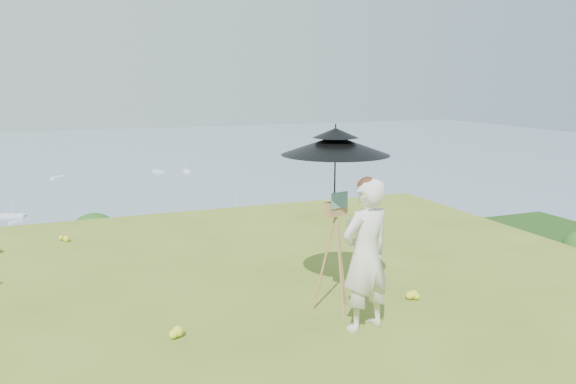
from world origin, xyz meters
name	(u,v)px	position (x,y,z in m)	size (l,w,h in m)	color
ground	(205,365)	(0.00, 0.00, 0.00)	(14.00, 14.00, 0.00)	#597120
shoreline_tier	(93,355)	(0.00, 75.00, -36.00)	(170.00, 28.00, 8.00)	#696054
bay_water	(73,173)	(0.00, 240.00, -34.00)	(700.00, 700.00, 0.00)	#7087A0
slope_trees	(100,333)	(0.00, 35.00, -15.00)	(110.00, 50.00, 6.00)	#184A16
harbor_town	(90,313)	(0.00, 75.00, -29.50)	(110.00, 22.00, 5.00)	silver
moored_boats	(30,216)	(-12.50, 161.00, -33.65)	(140.00, 140.00, 0.70)	silver
wildflowers	(200,349)	(0.00, 0.25, 0.06)	(10.00, 10.50, 0.12)	yellow
painter	(366,255)	(1.94, 0.18, 0.90)	(0.65, 0.43, 1.79)	silver
field_easel	(335,252)	(1.85, 0.78, 0.77)	(0.58, 0.58, 1.54)	olive
sun_umbrella	(335,169)	(1.84, 0.81, 1.81)	(1.32, 1.32, 1.09)	black
painter_cap	(368,183)	(1.94, 0.18, 1.74)	(0.22, 0.27, 0.10)	#E17B82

